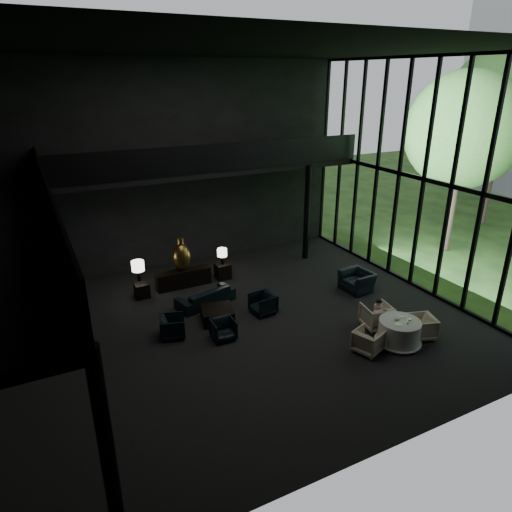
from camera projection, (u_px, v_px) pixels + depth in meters
name	position (u px, v px, depth m)	size (l,w,h in m)	color
floor	(245.00, 325.00, 14.41)	(14.00, 12.00, 0.02)	black
ceiling	(242.00, 48.00, 11.45)	(14.00, 12.00, 0.02)	black
wall_back	(178.00, 167.00, 17.90)	(14.00, 0.04, 8.00)	black
wall_front	(392.00, 283.00, 7.96)	(14.00, 0.04, 8.00)	black
curtain_wall	(424.00, 179.00, 15.86)	(0.20, 12.00, 8.00)	black
mezzanine_left	(7.00, 234.00, 10.41)	(2.00, 12.00, 0.25)	black
mezzanine_back	(211.00, 169.00, 17.50)	(12.00, 2.00, 0.25)	black
railing_left	(50.00, 203.00, 10.61)	(0.06, 12.00, 1.00)	black
railing_back	(221.00, 157.00, 16.45)	(12.00, 0.06, 1.00)	black
column_sw	(108.00, 459.00, 6.85)	(0.24, 0.24, 4.00)	black
column_nw	(50.00, 236.00, 16.29)	(0.24, 0.24, 4.00)	black
column_ne	(307.00, 213.00, 19.01)	(0.24, 0.24, 4.00)	black
tree_near	(464.00, 131.00, 18.76)	(4.80, 4.80, 7.65)	#382D23
tree_far	(504.00, 105.00, 22.24)	(5.60, 5.60, 8.80)	#382D23
console	(183.00, 278.00, 16.97)	(2.05, 0.47, 0.65)	black
bronze_urn	(181.00, 256.00, 16.72)	(0.67, 0.67, 1.24)	gold
side_table_left	(142.00, 290.00, 16.16)	(0.48, 0.48, 0.53)	black
table_lamp_left	(138.00, 267.00, 16.11)	(0.45, 0.45, 0.75)	black
side_table_right	(223.00, 271.00, 17.67)	(0.54, 0.54, 0.59)	black
table_lamp_right	(222.00, 253.00, 17.41)	(0.37, 0.37, 0.63)	black
sofa	(205.00, 294.00, 15.61)	(2.04, 0.60, 0.80)	black
lounge_armchair_west	(173.00, 326.00, 13.69)	(0.69, 0.65, 0.71)	black
lounge_armchair_east	(263.00, 303.00, 15.04)	(0.73, 0.68, 0.75)	black
lounge_armchair_south	(223.00, 330.00, 13.59)	(0.60, 0.56, 0.61)	black
window_armchair	(357.00, 277.00, 16.62)	(1.15, 0.75, 1.00)	black
coffee_table	(217.00, 314.00, 14.63)	(0.99, 0.99, 0.44)	black
dining_table	(399.00, 334.00, 13.34)	(1.36, 1.36, 0.75)	white
dining_chair_north	(377.00, 314.00, 14.16)	(0.91, 0.85, 0.93)	beige
dining_chair_east	(421.00, 326.00, 13.64)	(0.74, 0.69, 0.76)	beige
dining_chair_west	(368.00, 340.00, 12.94)	(0.71, 0.66, 0.73)	beige
child	(378.00, 308.00, 13.99)	(0.26, 0.26, 0.56)	#C3829E
plate_a	(399.00, 324.00, 12.99)	(0.23, 0.23, 0.01)	white
plate_b	(402.00, 316.00, 13.43)	(0.22, 0.22, 0.01)	white
saucer	(410.00, 319.00, 13.28)	(0.15, 0.15, 0.01)	white
coffee_cup	(409.00, 320.00, 13.17)	(0.08, 0.08, 0.06)	white
cereal_bowl	(397.00, 319.00, 13.23)	(0.16, 0.16, 0.08)	white
cream_pot	(408.00, 323.00, 13.02)	(0.06, 0.06, 0.06)	#99999E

